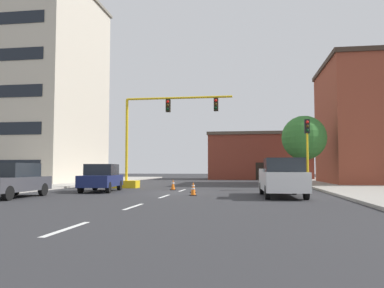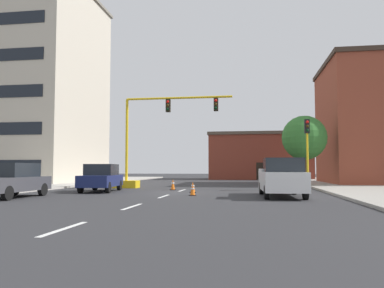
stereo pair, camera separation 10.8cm
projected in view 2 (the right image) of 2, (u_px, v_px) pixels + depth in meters
The scene contains 18 objects.
ground_plane at pixel (175, 193), 23.21m from camera, with size 160.00×160.00×0.00m, color #2D2D30.
sidewalk_left at pixel (55, 185), 32.89m from camera, with size 6.00×56.00×0.14m, color #B2ADA3.
sidewalk_right at pixel (349, 187), 29.32m from camera, with size 6.00×56.00×0.14m, color #9E998E.
lane_stripe_seg_0 at pixel (64, 229), 9.39m from camera, with size 0.16×2.40×0.01m, color silver.
lane_stripe_seg_1 at pixel (132, 207), 14.82m from camera, with size 0.16×2.40×0.01m, color silver.
lane_stripe_seg_2 at pixel (164, 196), 20.25m from camera, with size 0.16×2.40×0.01m, color silver.
lane_stripe_seg_3 at pixel (182, 190), 25.67m from camera, with size 0.16×2.40×0.01m, color silver.
building_tall_left at pixel (31, 87), 40.68m from camera, with size 12.83×13.52×20.05m.
building_brick_center at pixel (260, 156), 52.25m from camera, with size 13.51×7.97×6.19m.
traffic_signal_gantry at pixel (141, 158), 28.99m from camera, with size 8.92×1.20×6.83m.
traffic_light_pole_right at pixel (307, 138), 26.07m from camera, with size 0.32×0.47×4.80m.
tree_right_mid at pixel (304, 138), 31.37m from camera, with size 3.62×3.62×5.77m.
pickup_truck_white at pixel (281, 178), 19.92m from camera, with size 2.20×5.47×1.99m.
sedan_dark_gray_near_left at pixel (12, 180), 19.32m from camera, with size 1.89×4.51×1.74m.
sedan_navy_mid_left at pixel (101, 178), 24.43m from camera, with size 2.37×4.69×1.74m.
traffic_cone_roadside_a at pixel (193, 190), 20.83m from camera, with size 0.36×0.36×0.59m.
traffic_cone_roadside_b at pixel (173, 185), 26.17m from camera, with size 0.36×0.36×0.74m.
traffic_cone_roadside_c at pixel (193, 187), 23.30m from camera, with size 0.36×0.36×0.66m.
Camera 2 is at (4.51, -22.93, 1.48)m, focal length 36.01 mm.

